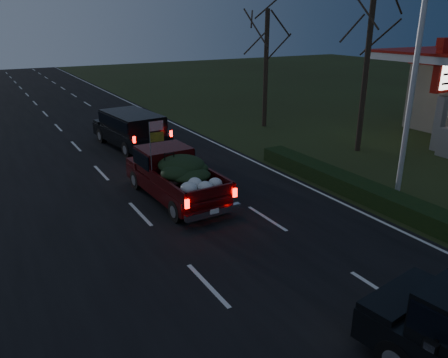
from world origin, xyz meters
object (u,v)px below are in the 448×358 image
light_pole (418,46)px  lead_suv (131,126)px  pickup_truck (175,173)px  gas_price_pylon (448,76)px

light_pole → lead_suv: size_ratio=1.68×
pickup_truck → lead_suv: (0.91, 7.62, 0.13)m
gas_price_pylon → pickup_truck: size_ratio=1.07×
light_pole → gas_price_pylon: light_pole is taller
gas_price_pylon → pickup_truck: (-14.32, 0.74, -2.76)m
gas_price_pylon → light_pole: bearing=-155.3°
light_pole → gas_price_pylon: size_ratio=1.64×
light_pole → pickup_truck: light_pole is taller
pickup_truck → light_pole: bearing=-27.6°
gas_price_pylon → lead_suv: size_ratio=1.03×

